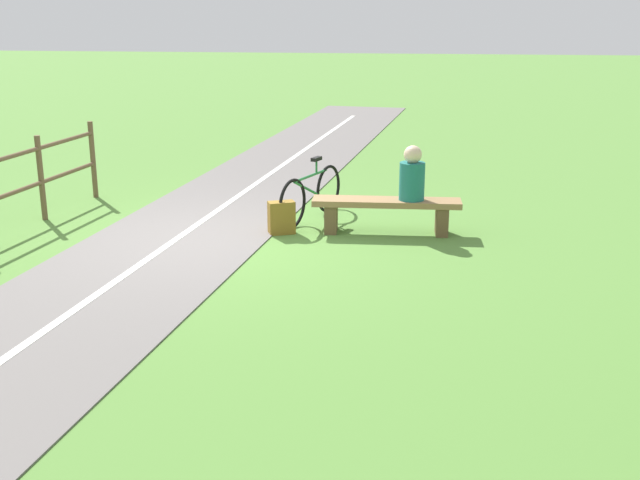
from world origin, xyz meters
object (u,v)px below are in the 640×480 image
person_seated (412,176)px  bicycle (311,195)px  backpack (281,218)px  bench (386,209)px

person_seated → bicycle: bearing=-22.5°
backpack → bicycle: bearing=-112.5°
backpack → person_seated: bearing=-173.0°
bicycle → backpack: size_ratio=3.76×
bench → person_seated: 0.56m
bench → bicycle: bearing=-28.4°
person_seated → backpack: size_ratio=1.65×
person_seated → bicycle: 1.56m
person_seated → backpack: bearing=4.8°
bicycle → backpack: bicycle is taller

